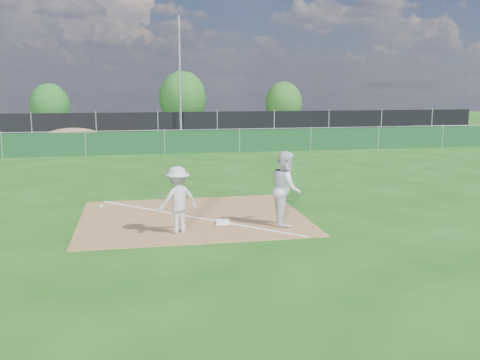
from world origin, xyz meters
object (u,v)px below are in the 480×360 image
first_base (223,222)px  tree_right (284,103)px  play_at_first (178,200)px  runner (286,188)px  light_pole (180,78)px  car_right (240,123)px  car_left (74,123)px  tree_left (50,106)px  tree_mid (183,98)px  car_mid (167,123)px

first_base → tree_right: bearing=71.9°
play_at_first → runner: size_ratio=1.28×
light_pole → play_at_first: bearing=-95.0°
play_at_first → car_right: play_at_first is taller
car_left → tree_left: tree_left is taller
first_base → tree_mid: bearing=86.7°
runner → tree_mid: (0.32, 33.83, 1.52)m
light_pole → first_base: (-0.81, -22.50, -3.94)m
car_mid → car_right: 5.74m
runner → tree_right: 35.42m
tree_left → tree_right: size_ratio=0.96×
play_at_first → runner: 2.80m
car_left → car_mid: bearing=-103.2°
car_left → runner: bearing=-176.4°
light_pole → tree_mid: light_pole is taller
car_mid → play_at_first: bearing=160.0°
car_left → tree_right: tree_right is taller
car_left → car_right: size_ratio=1.06×
play_at_first → car_mid: size_ratio=0.56×
car_mid → tree_mid: bearing=-34.9°
tree_left → runner: bearing=-72.1°
runner → tree_left: bearing=26.4°
car_mid → car_right: bearing=-108.2°
car_left → tree_left: size_ratio=1.25×
car_right → car_left: bearing=78.0°
play_at_first → tree_mid: size_ratio=0.51×
car_right → tree_right: 7.81m
light_pole → tree_left: 13.86m
tree_left → play_at_first: bearing=-76.8°
runner → tree_right: bearing=-7.0°
play_at_first → car_mid: play_at_first is taller
first_base → tree_right: (11.04, 33.77, 1.95)m
tree_right → play_at_first: bearing=-109.6°
runner → car_mid: size_ratio=0.44×
runner → light_pole: bearing=10.5°
light_pole → tree_mid: 11.13m
car_mid → tree_right: size_ratio=1.12×
play_at_first → car_right: bearing=76.0°
tree_mid → light_pole: bearing=-95.7°
tree_mid → tree_left: bearing=-173.1°
car_right → tree_left: (-14.84, 4.15, 1.27)m
light_pole → tree_mid: bearing=84.3°
runner → car_left: bearing=24.7°
runner → tree_mid: 33.87m
first_base → play_at_first: play_at_first is taller
tree_mid → car_mid: bearing=-107.7°
tree_right → tree_mid: bearing=-178.2°
light_pole → car_left: light_pole is taller
light_pole → runner: size_ratio=4.18×
play_at_first → runner: runner is taller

